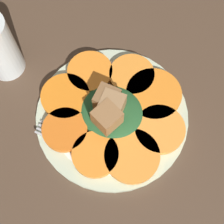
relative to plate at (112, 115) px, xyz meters
The scene contains 12 objects.
table_slab 1.52cm from the plate, ahead, with size 120.00×120.00×2.00cm, color #4C3828.
plate is the anchor object (origin of this frame).
carrot_slice_0 8.17cm from the plate, 46.33° to the right, with size 8.91×8.91×1.32cm, color orange.
carrot_slice_1 8.49cm from the plate, ahead, with size 8.35×8.35×1.32cm, color orange.
carrot_slice_2 8.03cm from the plate, 46.02° to the left, with size 9.60×9.60×1.32cm, color orange.
carrot_slice_3 8.07cm from the plate, 84.66° to the left, with size 7.99×7.99×1.32cm, color orange.
carrot_slice_4 8.82cm from the plate, 137.08° to the left, with size 8.01×8.01×1.32cm, color orange.
carrot_slice_5 8.62cm from the plate, behind, with size 8.41×8.41×1.32cm, color orange.
carrot_slice_6 8.41cm from the plate, 138.29° to the right, with size 7.48×7.48×1.32cm, color orange.
carrot_slice_7 7.76cm from the plate, 93.61° to the right, with size 7.51×7.51×1.32cm, color orange.
center_pile 2.73cm from the plate, 106.45° to the right, with size 10.90×9.81×5.74cm.
fork 7.21cm from the plate, 105.08° to the right, with size 18.92×2.61×0.40cm.
Camera 1 is at (6.79, -18.19, 52.40)cm, focal length 50.00 mm.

